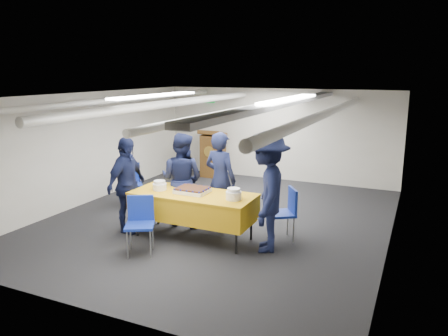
{
  "coord_description": "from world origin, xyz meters",
  "views": [
    {
      "loc": [
        3.32,
        -7.02,
        2.72
      ],
      "look_at": [
        0.2,
        -0.2,
        1.05
      ],
      "focal_mm": 35.0,
      "sensor_mm": 36.0,
      "label": 1
    }
  ],
  "objects_px": {
    "chair_left": "(131,180)",
    "sailor_d": "(266,192)",
    "chair_near": "(140,219)",
    "sheet_cake": "(192,190)",
    "sailor_a": "(220,180)",
    "sailor_b": "(182,180)",
    "chair_right": "(286,209)",
    "sailor_c": "(127,185)",
    "serving_table": "(193,206)",
    "podium": "(213,154)"
  },
  "relations": [
    {
      "from": "sailor_a",
      "to": "sailor_b",
      "type": "relative_size",
      "value": 1.02
    },
    {
      "from": "sailor_c",
      "to": "sailor_b",
      "type": "bearing_deg",
      "value": -45.65
    },
    {
      "from": "sheet_cake",
      "to": "serving_table",
      "type": "bearing_deg",
      "value": -45.61
    },
    {
      "from": "chair_left",
      "to": "podium",
      "type": "bearing_deg",
      "value": 81.73
    },
    {
      "from": "serving_table",
      "to": "sailor_c",
      "type": "xyz_separation_m",
      "value": [
        -1.18,
        -0.19,
        0.26
      ]
    },
    {
      "from": "sailor_c",
      "to": "sailor_d",
      "type": "relative_size",
      "value": 0.89
    },
    {
      "from": "chair_near",
      "to": "sailor_a",
      "type": "distance_m",
      "value": 1.71
    },
    {
      "from": "podium",
      "to": "chair_right",
      "type": "xyz_separation_m",
      "value": [
        3.02,
        -3.48,
        -0.08
      ]
    },
    {
      "from": "sailor_a",
      "to": "sailor_b",
      "type": "bearing_deg",
      "value": 30.78
    },
    {
      "from": "sailor_b",
      "to": "sailor_c",
      "type": "bearing_deg",
      "value": 44.06
    },
    {
      "from": "chair_near",
      "to": "chair_left",
      "type": "height_order",
      "value": "same"
    },
    {
      "from": "chair_left",
      "to": "sailor_c",
      "type": "relative_size",
      "value": 0.53
    },
    {
      "from": "sheet_cake",
      "to": "sailor_d",
      "type": "distance_m",
      "value": 1.27
    },
    {
      "from": "chair_near",
      "to": "chair_left",
      "type": "relative_size",
      "value": 1.0
    },
    {
      "from": "sailor_c",
      "to": "sailor_a",
      "type": "bearing_deg",
      "value": -56.25
    },
    {
      "from": "serving_table",
      "to": "chair_right",
      "type": "relative_size",
      "value": 2.35
    },
    {
      "from": "chair_right",
      "to": "sailor_d",
      "type": "height_order",
      "value": "sailor_d"
    },
    {
      "from": "sailor_a",
      "to": "sailor_b",
      "type": "distance_m",
      "value": 0.69
    },
    {
      "from": "chair_right",
      "to": "chair_left",
      "type": "distance_m",
      "value": 3.49
    },
    {
      "from": "serving_table",
      "to": "chair_near",
      "type": "relative_size",
      "value": 2.35
    },
    {
      "from": "sheet_cake",
      "to": "chair_left",
      "type": "distance_m",
      "value": 2.29
    },
    {
      "from": "podium",
      "to": "chair_left",
      "type": "relative_size",
      "value": 1.44
    },
    {
      "from": "sailor_d",
      "to": "chair_right",
      "type": "bearing_deg",
      "value": 145.21
    },
    {
      "from": "sheet_cake",
      "to": "sailor_a",
      "type": "bearing_deg",
      "value": 76.05
    },
    {
      "from": "chair_near",
      "to": "sheet_cake",
      "type": "bearing_deg",
      "value": 62.91
    },
    {
      "from": "sailor_c",
      "to": "chair_near",
      "type": "bearing_deg",
      "value": -133.05
    },
    {
      "from": "chair_left",
      "to": "sailor_d",
      "type": "height_order",
      "value": "sailor_d"
    },
    {
      "from": "chair_near",
      "to": "sailor_c",
      "type": "bearing_deg",
      "value": 138.02
    },
    {
      "from": "chair_right",
      "to": "chair_left",
      "type": "xyz_separation_m",
      "value": [
        -3.45,
        0.51,
        0.0
      ]
    },
    {
      "from": "sheet_cake",
      "to": "sailor_b",
      "type": "height_order",
      "value": "sailor_b"
    },
    {
      "from": "serving_table",
      "to": "sailor_a",
      "type": "xyz_separation_m",
      "value": [
        0.15,
        0.73,
        0.29
      ]
    },
    {
      "from": "serving_table",
      "to": "chair_right",
      "type": "height_order",
      "value": "chair_right"
    },
    {
      "from": "sailor_b",
      "to": "sailor_d",
      "type": "relative_size",
      "value": 0.9
    },
    {
      "from": "sailor_b",
      "to": "chair_right",
      "type": "bearing_deg",
      "value": -179.5
    },
    {
      "from": "chair_left",
      "to": "sailor_d",
      "type": "bearing_deg",
      "value": -17.47
    },
    {
      "from": "chair_near",
      "to": "sailor_c",
      "type": "xyz_separation_m",
      "value": [
        -0.71,
        0.64,
        0.29
      ]
    },
    {
      "from": "chair_left",
      "to": "sailor_c",
      "type": "bearing_deg",
      "value": -55.72
    },
    {
      "from": "sailor_b",
      "to": "sailor_d",
      "type": "height_order",
      "value": "sailor_d"
    },
    {
      "from": "serving_table",
      "to": "chair_right",
      "type": "xyz_separation_m",
      "value": [
        1.41,
        0.56,
        -0.03
      ]
    },
    {
      "from": "sailor_a",
      "to": "sailor_c",
      "type": "distance_m",
      "value": 1.62
    },
    {
      "from": "chair_right",
      "to": "sailor_c",
      "type": "distance_m",
      "value": 2.71
    },
    {
      "from": "sheet_cake",
      "to": "sailor_c",
      "type": "bearing_deg",
      "value": -169.46
    },
    {
      "from": "sheet_cake",
      "to": "chair_left",
      "type": "bearing_deg",
      "value": 152.46
    },
    {
      "from": "sheet_cake",
      "to": "chair_near",
      "type": "relative_size",
      "value": 0.61
    },
    {
      "from": "podium",
      "to": "sailor_d",
      "type": "bearing_deg",
      "value": -54.48
    },
    {
      "from": "podium",
      "to": "sailor_a",
      "type": "relative_size",
      "value": 0.74
    },
    {
      "from": "chair_right",
      "to": "sailor_a",
      "type": "distance_m",
      "value": 1.31
    },
    {
      "from": "serving_table",
      "to": "chair_right",
      "type": "bearing_deg",
      "value": 21.64
    },
    {
      "from": "podium",
      "to": "chair_right",
      "type": "relative_size",
      "value": 1.44
    },
    {
      "from": "serving_table",
      "to": "sailor_d",
      "type": "height_order",
      "value": "sailor_d"
    }
  ]
}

